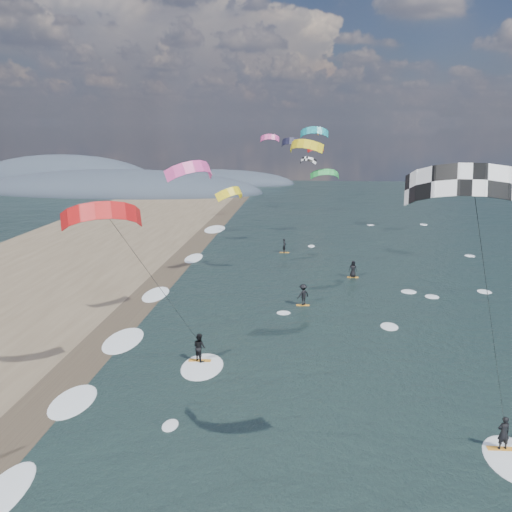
{
  "coord_description": "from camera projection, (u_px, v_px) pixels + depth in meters",
  "views": [
    {
      "loc": [
        2.26,
        -21.39,
        14.85
      ],
      "look_at": [
        -1.0,
        12.0,
        7.0
      ],
      "focal_mm": 40.0,
      "sensor_mm": 36.0,
      "label": 1
    }
  ],
  "objects": [
    {
      "name": "coastal_hills",
      "position": [
        109.0,
        188.0,
        133.1
      ],
      "size": [
        80.0,
        41.0,
        15.0
      ],
      "color": "#3D4756",
      "rests_on": "ground"
    },
    {
      "name": "wet_sand_strip",
      "position": [
        76.0,
        370.0,
        35.16
      ],
      "size": [
        3.0,
        240.0,
        0.0
      ],
      "primitive_type": "cube",
      "color": "#382D23",
      "rests_on": "ground"
    },
    {
      "name": "kitesurfer_near_a",
      "position": [
        483.0,
        253.0,
        19.72
      ],
      "size": [
        7.72,
        8.52,
        14.17
      ],
      "color": "orange",
      "rests_on": "ground"
    },
    {
      "name": "shoreline_surf",
      "position": [
        120.0,
        342.0,
        39.65
      ],
      "size": [
        2.4,
        79.4,
        0.11
      ],
      "color": "white",
      "rests_on": "ground"
    },
    {
      "name": "kitesurfer_near_b",
      "position": [
        137.0,
        262.0,
        30.72
      ],
      "size": [
        7.27,
        8.95,
        11.81
      ],
      "color": "orange",
      "rests_on": "ground"
    },
    {
      "name": "bg_kite_field",
      "position": [
        294.0,
        152.0,
        71.59
      ],
      "size": [
        13.39,
        72.62,
        6.87
      ],
      "color": "#D83F8C",
      "rests_on": "ground"
    },
    {
      "name": "far_kitesurfers",
      "position": [
        314.0,
        277.0,
        52.77
      ],
      "size": [
        8.36,
        20.63,
        1.84
      ],
      "color": "orange",
      "rests_on": "ground"
    },
    {
      "name": "ground",
      "position": [
        252.0,
        480.0,
        24.33
      ],
      "size": [
        260.0,
        260.0,
        0.0
      ],
      "primitive_type": "plane",
      "color": "black",
      "rests_on": "ground"
    }
  ]
}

